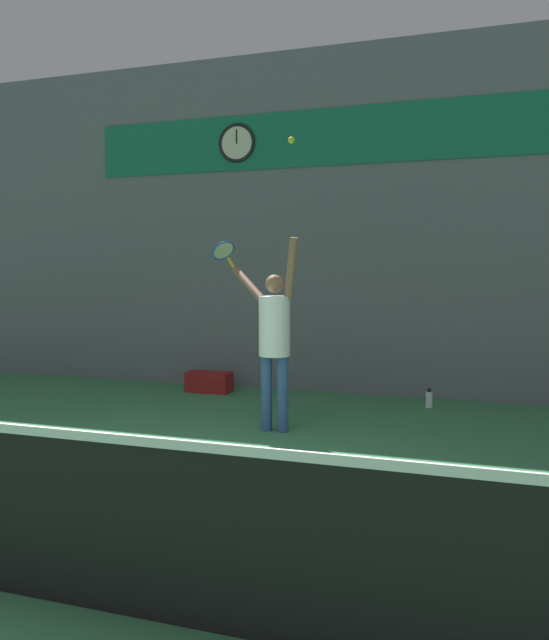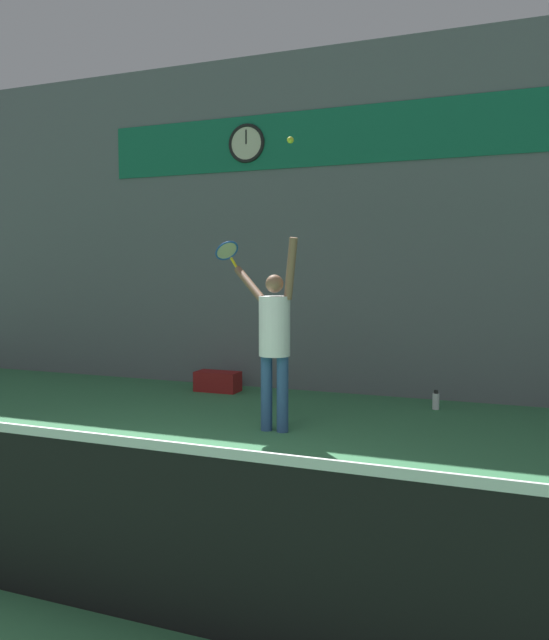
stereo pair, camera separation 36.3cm
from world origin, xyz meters
name	(u,v)px [view 1 (the left image)]	position (x,y,z in m)	size (l,w,h in m)	color
ground_plane	(110,521)	(0.00, 0.00, 0.00)	(18.00, 18.00, 0.00)	#387A4C
back_wall	(305,223)	(0.00, 5.23, 2.50)	(18.00, 0.10, 5.00)	slate
sponsor_banner	(304,139)	(0.00, 5.17, 3.71)	(6.69, 0.02, 0.81)	#146B4C
scoreboard_clock	(237,143)	(-1.04, 5.15, 3.71)	(0.59, 0.05, 0.59)	beige
court_net	(2,505)	(0.00, -1.04, 0.50)	(8.23, 0.07, 1.06)	#333333
tennis_player	(274,334)	(0.33, 2.78, 1.09)	(0.97, 0.60, 2.15)	#2D4C7F
tennis_racket	(224,252)	(-0.48, 3.27, 2.02)	(0.40, 0.37, 0.36)	yellow
tennis_ball	(291,140)	(0.56, 2.64, 3.16)	(0.07, 0.07, 0.07)	#CCDB2D
water_bottle	(429,399)	(1.88, 4.56, 0.11)	(0.09, 0.09, 0.25)	silver
equipment_bag	(209,382)	(-1.30, 4.64, 0.15)	(0.66, 0.33, 0.30)	maroon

